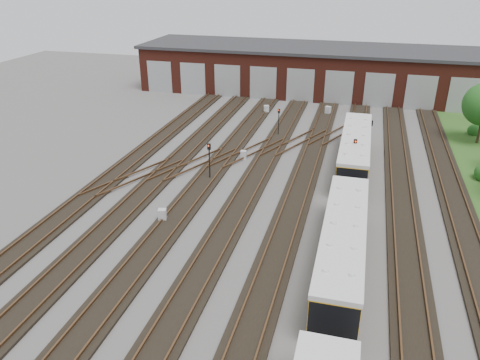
# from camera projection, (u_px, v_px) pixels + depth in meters

# --- Properties ---
(ground) EXTENTS (120.00, 120.00, 0.00)m
(ground) POSITION_uv_depth(u_px,v_px,m) (255.00, 233.00, 32.22)
(ground) COLOR #494643
(ground) RESTS_ON ground
(track_network) EXTENTS (30.40, 70.00, 0.33)m
(track_network) POSITION_uv_depth(u_px,v_px,m) (254.00, 227.00, 32.73)
(track_network) COLOR black
(track_network) RESTS_ON ground
(maintenance_shed) EXTENTS (51.00, 12.50, 6.35)m
(maintenance_shed) POSITION_uv_depth(u_px,v_px,m) (321.00, 70.00, 65.85)
(maintenance_shed) COLOR #531E14
(maintenance_shed) RESTS_ON ground
(metro_train) EXTENTS (2.50, 45.71, 2.83)m
(metro_train) POSITION_uv_depth(u_px,v_px,m) (343.00, 245.00, 27.56)
(metro_train) COLOR black
(metro_train) RESTS_ON ground
(signal_mast_0) EXTENTS (0.29, 0.27, 3.25)m
(signal_mast_0) POSITION_uv_depth(u_px,v_px,m) (209.00, 157.00, 39.32)
(signal_mast_0) COLOR black
(signal_mast_0) RESTS_ON ground
(signal_mast_1) EXTENTS (0.25, 0.23, 2.96)m
(signal_mast_1) POSITION_uv_depth(u_px,v_px,m) (279.00, 119.00, 49.52)
(signal_mast_1) COLOR black
(signal_mast_1) RESTS_ON ground
(signal_mast_2) EXTENTS (0.31, 0.29, 3.50)m
(signal_mast_2) POSITION_uv_depth(u_px,v_px,m) (354.00, 153.00, 39.58)
(signal_mast_2) COLOR black
(signal_mast_2) RESTS_ON ground
(signal_mast_3) EXTENTS (0.32, 0.30, 3.15)m
(signal_mast_3) POSITION_uv_depth(u_px,v_px,m) (370.00, 132.00, 45.31)
(signal_mast_3) COLOR black
(signal_mast_3) RESTS_ON ground
(relay_cabinet_0) EXTENTS (0.67, 0.60, 0.95)m
(relay_cabinet_0) POSITION_uv_depth(u_px,v_px,m) (162.00, 215.00, 33.48)
(relay_cabinet_0) COLOR #B7B9BD
(relay_cabinet_0) RESTS_ON ground
(relay_cabinet_1) EXTENTS (0.73, 0.68, 0.97)m
(relay_cabinet_1) POSITION_uv_depth(u_px,v_px,m) (266.00, 109.00, 57.64)
(relay_cabinet_1) COLOR #B7B9BD
(relay_cabinet_1) RESTS_ON ground
(relay_cabinet_2) EXTENTS (0.55, 0.46, 0.88)m
(relay_cabinet_2) POSITION_uv_depth(u_px,v_px,m) (244.00, 155.00, 44.04)
(relay_cabinet_2) COLOR #B7B9BD
(relay_cabinet_2) RESTS_ON ground
(relay_cabinet_3) EXTENTS (0.76, 0.70, 1.02)m
(relay_cabinet_3) POSITION_uv_depth(u_px,v_px,m) (328.00, 111.00, 57.07)
(relay_cabinet_3) COLOR #B7B9BD
(relay_cabinet_3) RESTS_ON ground
(relay_cabinet_4) EXTENTS (0.76, 0.70, 1.05)m
(relay_cabinet_4) POSITION_uv_depth(u_px,v_px,m) (363.00, 147.00, 45.62)
(relay_cabinet_4) COLOR #B7B9BD
(relay_cabinet_4) RESTS_ON ground
(bush_2) EXTENTS (1.34, 1.34, 1.34)m
(bush_2) POSITION_uv_depth(u_px,v_px,m) (474.00, 129.00, 50.28)
(bush_2) COLOR #184614
(bush_2) RESTS_ON ground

